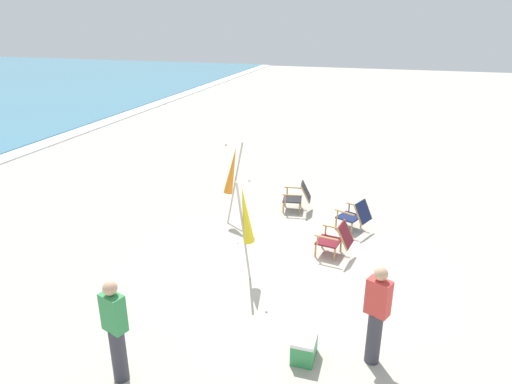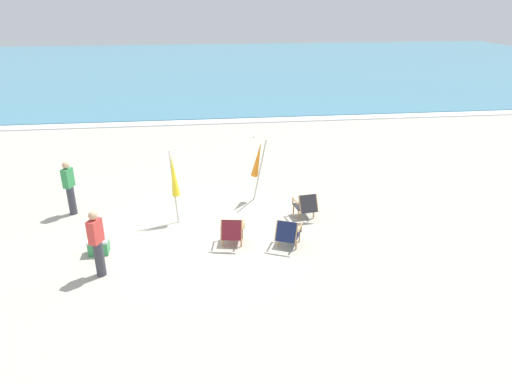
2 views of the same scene
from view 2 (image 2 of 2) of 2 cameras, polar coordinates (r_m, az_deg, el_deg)
name	(u,v)px [view 2 (image 2 of 2)]	position (r m, az deg, el deg)	size (l,w,h in m)	color
ground_plane	(200,234)	(12.55, -6.98, -5.21)	(80.00, 80.00, 0.00)	#B7AF9E
sea	(196,66)	(43.77, -7.52, 15.36)	(80.00, 40.00, 0.10)	teal
surf_band	(197,122)	(23.82, -7.34, 8.71)	(80.00, 1.10, 0.06)	white
beach_chair_far_center	(232,231)	(11.72, -3.00, -4.88)	(0.68, 0.82, 0.79)	maroon
beach_chair_mid_center	(306,205)	(13.19, 6.25, -1.63)	(0.67, 0.81, 0.79)	#28282D
beach_chair_back_left	(288,233)	(11.65, 4.00, -5.10)	(0.82, 0.91, 0.79)	#19234C
umbrella_furled_yellow	(174,176)	(12.77, -10.25, 1.94)	(0.37, 0.42, 2.12)	#B7B2A8
umbrella_furled_orange	(258,160)	(13.94, 0.23, 4.06)	(0.50, 0.48, 2.08)	#B7B2A8
person_near_chairs	(69,188)	(14.31, -22.28, 0.52)	(0.30, 0.39, 1.63)	#383842
person_by_waterline	(97,243)	(10.93, -19.25, -6.05)	(0.32, 0.39, 1.63)	#383842
cooler_box	(99,246)	(12.14, -19.07, -6.42)	(0.49, 0.35, 0.40)	#338C4C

